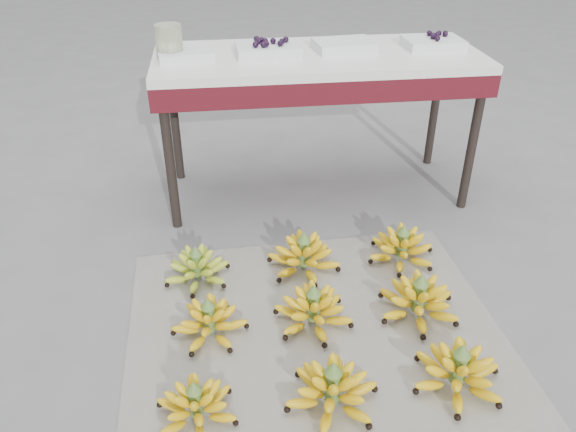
{
  "coord_description": "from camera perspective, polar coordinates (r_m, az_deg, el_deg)",
  "views": [
    {
      "loc": [
        -0.39,
        -1.46,
        1.33
      ],
      "look_at": [
        -0.16,
        0.28,
        0.25
      ],
      "focal_mm": 35.0,
      "sensor_mm": 36.0,
      "label": 1
    }
  ],
  "objects": [
    {
      "name": "ground",
      "position": [
        2.02,
        5.75,
        -9.97
      ],
      "size": [
        60.0,
        60.0,
        0.0
      ],
      "primitive_type": "plane",
      "color": "#5D5D60",
      "rests_on": "ground"
    },
    {
      "name": "newspaper_mat",
      "position": [
        1.95,
        2.7,
        -11.43
      ],
      "size": [
        1.28,
        1.09,
        0.01
      ],
      "primitive_type": "cube",
      "rotation": [
        0.0,
        0.0,
        0.03
      ],
      "color": "beige",
      "rests_on": "ground"
    },
    {
      "name": "bunch_front_left",
      "position": [
        1.68,
        -9.34,
        -18.5
      ],
      "size": [
        0.32,
        0.32,
        0.15
      ],
      "rotation": [
        0.0,
        0.0,
        0.43
      ],
      "color": "yellow",
      "rests_on": "newspaper_mat"
    },
    {
      "name": "bunch_front_center",
      "position": [
        1.69,
        4.52,
        -17.21
      ],
      "size": [
        0.28,
        0.28,
        0.17
      ],
      "rotation": [
        0.0,
        0.0,
        0.01
      ],
      "color": "yellow",
      "rests_on": "newspaper_mat"
    },
    {
      "name": "bunch_front_right",
      "position": [
        1.8,
        16.9,
        -14.92
      ],
      "size": [
        0.28,
        0.28,
        0.17
      ],
      "rotation": [
        0.0,
        0.0,
        -0.02
      ],
      "color": "yellow",
      "rests_on": "newspaper_mat"
    },
    {
      "name": "bunch_mid_left",
      "position": [
        1.91,
        -7.98,
        -10.59
      ],
      "size": [
        0.27,
        0.27,
        0.15
      ],
      "rotation": [
        0.0,
        0.0,
        -0.1
      ],
      "color": "yellow",
      "rests_on": "newspaper_mat"
    },
    {
      "name": "bunch_mid_center",
      "position": [
        1.93,
        2.56,
        -9.53
      ],
      "size": [
        0.35,
        0.35,
        0.17
      ],
      "rotation": [
        0.0,
        0.0,
        0.4
      ],
      "color": "yellow",
      "rests_on": "newspaper_mat"
    },
    {
      "name": "bunch_mid_right",
      "position": [
        2.02,
        13.12,
        -8.36
      ],
      "size": [
        0.31,
        0.31,
        0.17
      ],
      "rotation": [
        0.0,
        0.0,
        0.09
      ],
      "color": "yellow",
      "rests_on": "newspaper_mat"
    },
    {
      "name": "bunch_back_left",
      "position": [
        2.15,
        -9.2,
        -5.25
      ],
      "size": [
        0.28,
        0.28,
        0.15
      ],
      "rotation": [
        0.0,
        0.0,
        -0.12
      ],
      "color": "#87AA25",
      "rests_on": "newspaper_mat"
    },
    {
      "name": "bunch_back_center",
      "position": [
        2.18,
        1.6,
        -4.12
      ],
      "size": [
        0.36,
        0.36,
        0.17
      ],
      "rotation": [
        0.0,
        0.0,
        0.34
      ],
      "color": "yellow",
      "rests_on": "newspaper_mat"
    },
    {
      "name": "bunch_back_right",
      "position": [
        2.27,
        11.47,
        -3.19
      ],
      "size": [
        0.31,
        0.31,
        0.16
      ],
      "rotation": [
        0.0,
        0.0,
        0.18
      ],
      "color": "yellow",
      "rests_on": "newspaper_mat"
    },
    {
      "name": "vendor_table",
      "position": [
        2.52,
        3.05,
        14.51
      ],
      "size": [
        1.4,
        0.56,
        0.67
      ],
      "color": "black",
      "rests_on": "ground"
    },
    {
      "name": "tray_far_left",
      "position": [
        2.44,
        -10.4,
        15.84
      ],
      "size": [
        0.25,
        0.19,
        0.04
      ],
      "color": "silver",
      "rests_on": "vendor_table"
    },
    {
      "name": "tray_left",
      "position": [
        2.47,
        -2.04,
        16.6
      ],
      "size": [
        0.27,
        0.2,
        0.07
      ],
      "color": "silver",
      "rests_on": "vendor_table"
    },
    {
      "name": "tray_right",
      "position": [
        2.55,
        5.73,
        16.87
      ],
      "size": [
        0.27,
        0.21,
        0.04
      ],
      "color": "silver",
      "rests_on": "vendor_table"
    },
    {
      "name": "tray_far_right",
      "position": [
        2.65,
        14.53,
        16.7
      ],
      "size": [
        0.25,
        0.18,
        0.06
      ],
      "color": "silver",
      "rests_on": "vendor_table"
    },
    {
      "name": "glass_jar",
      "position": [
        2.44,
        -11.98,
        16.92
      ],
      "size": [
        0.12,
        0.12,
        0.14
      ],
      "primitive_type": "cylinder",
      "rotation": [
        0.0,
        0.0,
        -0.14
      ],
      "color": "beige",
      "rests_on": "vendor_table"
    }
  ]
}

